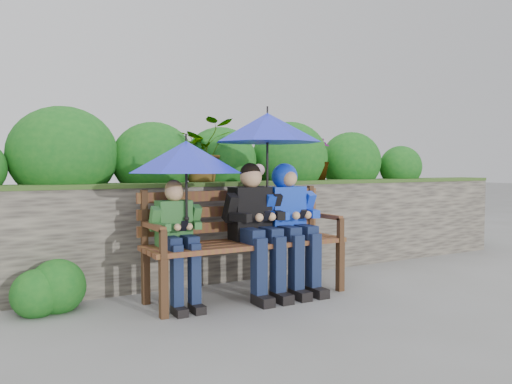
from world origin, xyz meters
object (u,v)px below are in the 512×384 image
umbrella_right (267,128)px  boy_middle (256,222)px  park_bench (243,235)px  boy_left (178,234)px  umbrella_left (186,157)px  boy_right (290,215)px

umbrella_right → boy_middle: bearing=-173.8°
park_bench → boy_left: 0.68m
park_bench → umbrella_left: size_ratio=1.92×
park_bench → boy_left: bearing=-173.1°
park_bench → umbrella_left: 0.93m
boy_right → umbrella_right: bearing=179.8°
boy_left → umbrella_right: umbrella_right is taller
boy_left → umbrella_right: 1.27m
park_bench → boy_middle: size_ratio=1.54×
umbrella_right → boy_right: bearing=-0.2°
boy_middle → umbrella_left: bearing=-179.9°
park_bench → boy_right: (0.47, -0.08, 0.17)m
boy_middle → park_bench: bearing=128.7°
park_bench → boy_right: 0.50m
park_bench → umbrella_right: (0.21, -0.08, 0.98)m
boy_left → umbrella_left: 0.65m
park_bench → umbrella_right: umbrella_right is taller
boy_left → boy_middle: 0.75m
boy_left → umbrella_right: (0.88, -0.00, 0.92)m
boy_right → umbrella_right: (-0.26, 0.00, 0.82)m
boy_middle → umbrella_right: 0.87m
boy_middle → umbrella_right: bearing=6.2°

